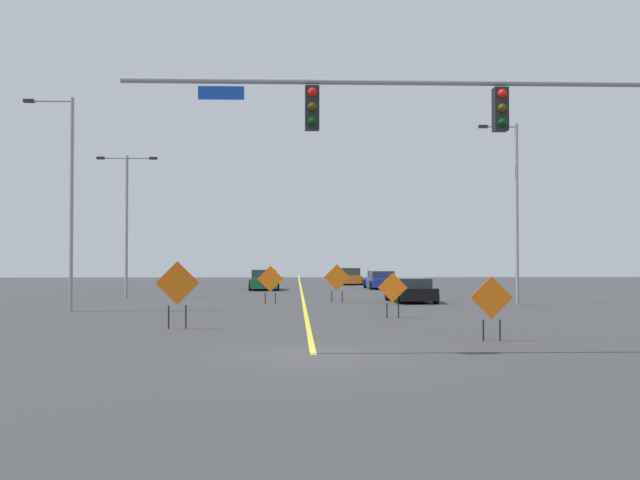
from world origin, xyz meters
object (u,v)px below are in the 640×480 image
at_px(construction_sign_left_lane, 337,279).
at_px(construction_sign_left_shoulder, 177,286).
at_px(construction_sign_median_far, 393,290).
at_px(street_lamp_mid_left, 68,194).
at_px(construction_sign_median_near, 270,280).
at_px(construction_sign_right_shoulder, 491,301).
at_px(car_orange_distant, 349,277).
at_px(traffic_signal_assembly, 497,134).
at_px(car_green_passing, 264,281).
at_px(car_black_mid, 411,291).
at_px(street_lamp_far_left, 127,214).
at_px(car_blue_far, 380,280).
at_px(street_lamp_near_left, 514,205).

bearing_deg(construction_sign_left_lane, construction_sign_left_shoulder, -113.35).
bearing_deg(construction_sign_median_far, street_lamp_mid_left, 164.02).
xyz_separation_m(street_lamp_mid_left, construction_sign_median_near, (8.52, 4.87, -3.88)).
bearing_deg(construction_sign_right_shoulder, car_orange_distant, 91.07).
bearing_deg(traffic_signal_assembly, car_orange_distant, 90.26).
bearing_deg(construction_sign_left_lane, traffic_signal_assembly, -82.45).
relative_size(construction_sign_median_near, car_green_passing, 0.44).
distance_m(traffic_signal_assembly, car_black_mid, 21.01).
relative_size(construction_sign_median_far, construction_sign_left_shoulder, 0.79).
xyz_separation_m(construction_sign_median_far, car_orange_distant, (0.93, 34.79, -0.40)).
distance_m(construction_sign_right_shoulder, construction_sign_left_shoulder, 10.01).
bearing_deg(construction_sign_median_near, traffic_signal_assembly, -72.40).
bearing_deg(car_orange_distant, street_lamp_far_left, -125.33).
bearing_deg(car_green_passing, street_lamp_mid_left, -109.76).
height_order(construction_sign_right_shoulder, construction_sign_left_lane, construction_sign_left_lane).
xyz_separation_m(traffic_signal_assembly, construction_sign_median_far, (-1.13, 10.47, -4.23)).
height_order(street_lamp_far_left, car_blue_far, street_lamp_far_left).
bearing_deg(car_green_passing, construction_sign_median_near, -86.38).
bearing_deg(car_orange_distant, street_lamp_mid_left, -114.97).
distance_m(construction_sign_left_lane, car_black_mid, 3.90).
xyz_separation_m(car_green_passing, car_blue_far, (8.57, 1.50, -0.04)).
height_order(construction_sign_median_near, construction_sign_right_shoulder, construction_sign_median_near).
bearing_deg(construction_sign_right_shoulder, traffic_signal_assembly, -102.18).
xyz_separation_m(car_orange_distant, car_blue_far, (1.67, -8.54, -0.05)).
xyz_separation_m(traffic_signal_assembly, construction_sign_left_lane, (-2.70, 20.36, -4.09)).
relative_size(construction_sign_right_shoulder, construction_sign_left_lane, 0.91).
bearing_deg(construction_sign_median_near, car_blue_far, 66.66).
relative_size(construction_sign_median_far, car_orange_distant, 0.43).
distance_m(traffic_signal_assembly, car_blue_far, 37.04).
height_order(street_lamp_mid_left, construction_sign_left_shoulder, street_lamp_mid_left).
bearing_deg(construction_sign_right_shoulder, construction_sign_median_near, 112.08).
xyz_separation_m(traffic_signal_assembly, construction_sign_median_near, (-6.09, 19.20, -4.13)).
bearing_deg(car_green_passing, street_lamp_far_left, -126.12).
height_order(traffic_signal_assembly, car_green_passing, traffic_signal_assembly).
height_order(car_blue_far, car_black_mid, car_blue_far).
bearing_deg(car_black_mid, construction_sign_left_shoulder, -125.18).
relative_size(street_lamp_far_left, construction_sign_left_lane, 4.15).
relative_size(construction_sign_median_far, construction_sign_right_shoulder, 0.96).
relative_size(street_lamp_far_left, construction_sign_left_shoulder, 3.73).
xyz_separation_m(construction_sign_median_near, construction_sign_right_shoulder, (6.68, -16.47, -0.06)).
bearing_deg(car_black_mid, traffic_signal_assembly, -93.23).
height_order(street_lamp_mid_left, construction_sign_median_far, street_lamp_mid_left).
bearing_deg(construction_sign_left_shoulder, construction_sign_right_shoulder, -22.12).
distance_m(street_lamp_mid_left, construction_sign_median_far, 14.57).
xyz_separation_m(construction_sign_right_shoulder, car_blue_far, (0.88, 33.99, -0.49)).
bearing_deg(car_blue_far, car_black_mid, -91.11).
distance_m(street_lamp_far_left, car_green_passing, 13.29).
height_order(street_lamp_far_left, construction_sign_left_lane, street_lamp_far_left).
height_order(traffic_signal_assembly, construction_sign_median_far, traffic_signal_assembly).
bearing_deg(street_lamp_near_left, car_green_passing, 127.88).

